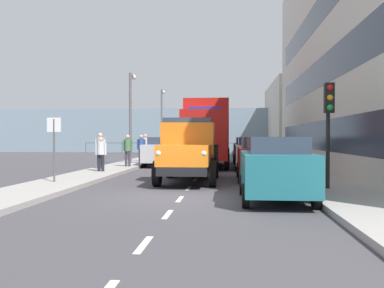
{
  "coord_description": "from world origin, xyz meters",
  "views": [
    {
      "loc": [
        -1.35,
        11.87,
        1.7
      ],
      "look_at": [
        0.24,
        -6.33,
        1.42
      ],
      "focal_mm": 39.55,
      "sensor_mm": 36.0,
      "label": 1
    }
  ],
  "objects_px": {
    "truck_vintage_orange": "(188,151)",
    "lorry_cargo_red": "(208,131)",
    "pedestrian_couple_a": "(128,148)",
    "car_white_kerbside_2": "(252,153)",
    "pedestrian_near_railing": "(145,145)",
    "pedestrian_strolling": "(141,146)",
    "lamp_post_promenade": "(131,108)",
    "street_sign": "(54,138)",
    "car_silver_oppositeside_0": "(163,151)",
    "car_red_kerbside_1": "(260,158)",
    "traffic_light_near": "(329,112)",
    "pedestrian_by_lamp": "(100,147)",
    "pedestrian_in_dark_coat": "(101,151)",
    "car_teal_kerbside_near": "(276,168)",
    "lamp_post_far": "(162,115)",
    "car_black_kerbside_3": "(247,149)"
  },
  "relations": [
    {
      "from": "pedestrian_by_lamp",
      "to": "pedestrian_near_railing",
      "type": "bearing_deg",
      "value": -99.24
    },
    {
      "from": "street_sign",
      "to": "traffic_light_near",
      "type": "bearing_deg",
      "value": 172.4
    },
    {
      "from": "car_teal_kerbside_near",
      "to": "car_white_kerbside_2",
      "type": "bearing_deg",
      "value": -90.0
    },
    {
      "from": "lorry_cargo_red",
      "to": "lamp_post_promenade",
      "type": "distance_m",
      "value": 5.09
    },
    {
      "from": "car_black_kerbside_3",
      "to": "pedestrian_strolling",
      "type": "xyz_separation_m",
      "value": [
        6.54,
        3.63,
        0.26
      ]
    },
    {
      "from": "lorry_cargo_red",
      "to": "car_red_kerbside_1",
      "type": "bearing_deg",
      "value": 107.56
    },
    {
      "from": "pedestrian_by_lamp",
      "to": "pedestrian_near_railing",
      "type": "height_order",
      "value": "pedestrian_by_lamp"
    },
    {
      "from": "car_teal_kerbside_near",
      "to": "pedestrian_couple_a",
      "type": "relative_size",
      "value": 2.25
    },
    {
      "from": "pedestrian_near_railing",
      "to": "lamp_post_promenade",
      "type": "bearing_deg",
      "value": 62.15
    },
    {
      "from": "truck_vintage_orange",
      "to": "car_white_kerbside_2",
      "type": "height_order",
      "value": "truck_vintage_orange"
    },
    {
      "from": "car_red_kerbside_1",
      "to": "street_sign",
      "type": "relative_size",
      "value": 1.92
    },
    {
      "from": "traffic_light_near",
      "to": "lamp_post_promenade",
      "type": "relative_size",
      "value": 0.58
    },
    {
      "from": "car_white_kerbside_2",
      "to": "pedestrian_near_railing",
      "type": "relative_size",
      "value": 2.46
    },
    {
      "from": "pedestrian_in_dark_coat",
      "to": "lamp_post_promenade",
      "type": "xyz_separation_m",
      "value": [
        0.18,
        -6.81,
        2.45
      ]
    },
    {
      "from": "car_red_kerbside_1",
      "to": "traffic_light_near",
      "type": "relative_size",
      "value": 1.35
    },
    {
      "from": "truck_vintage_orange",
      "to": "car_black_kerbside_3",
      "type": "bearing_deg",
      "value": -101.93
    },
    {
      "from": "car_silver_oppositeside_0",
      "to": "traffic_light_near",
      "type": "height_order",
      "value": "traffic_light_near"
    },
    {
      "from": "pedestrian_couple_a",
      "to": "lamp_post_promenade",
      "type": "height_order",
      "value": "lamp_post_promenade"
    },
    {
      "from": "lorry_cargo_red",
      "to": "car_red_kerbside_1",
      "type": "distance_m",
      "value": 8.34
    },
    {
      "from": "pedestrian_by_lamp",
      "to": "pedestrian_couple_a",
      "type": "xyz_separation_m",
      "value": [
        -1.02,
        -1.58,
        -0.05
      ]
    },
    {
      "from": "traffic_light_near",
      "to": "car_silver_oppositeside_0",
      "type": "bearing_deg",
      "value": -59.57
    },
    {
      "from": "truck_vintage_orange",
      "to": "street_sign",
      "type": "distance_m",
      "value": 4.85
    },
    {
      "from": "pedestrian_couple_a",
      "to": "lamp_post_promenade",
      "type": "bearing_deg",
      "value": -79.69
    },
    {
      "from": "lamp_post_promenade",
      "to": "lamp_post_far",
      "type": "xyz_separation_m",
      "value": [
        0.09,
        -12.72,
        0.22
      ]
    },
    {
      "from": "car_teal_kerbside_near",
      "to": "pedestrian_in_dark_coat",
      "type": "height_order",
      "value": "pedestrian_in_dark_coat"
    },
    {
      "from": "lorry_cargo_red",
      "to": "car_white_kerbside_2",
      "type": "bearing_deg",
      "value": 140.42
    },
    {
      "from": "car_teal_kerbside_near",
      "to": "car_white_kerbside_2",
      "type": "relative_size",
      "value": 0.88
    },
    {
      "from": "car_black_kerbside_3",
      "to": "car_white_kerbside_2",
      "type": "bearing_deg",
      "value": 90.0
    },
    {
      "from": "pedestrian_near_railing",
      "to": "pedestrian_by_lamp",
      "type": "bearing_deg",
      "value": 80.76
    },
    {
      "from": "pedestrian_in_dark_coat",
      "to": "pedestrian_strolling",
      "type": "relative_size",
      "value": 0.92
    },
    {
      "from": "car_red_kerbside_1",
      "to": "traffic_light_near",
      "type": "distance_m",
      "value": 4.54
    },
    {
      "from": "lamp_post_promenade",
      "to": "pedestrian_strolling",
      "type": "bearing_deg",
      "value": 145.41
    },
    {
      "from": "truck_vintage_orange",
      "to": "car_white_kerbside_2",
      "type": "distance_m",
      "value": 7.51
    },
    {
      "from": "pedestrian_by_lamp",
      "to": "street_sign",
      "type": "bearing_deg",
      "value": 92.86
    },
    {
      "from": "lamp_post_promenade",
      "to": "pedestrian_couple_a",
      "type": "bearing_deg",
      "value": 100.31
    },
    {
      "from": "car_silver_oppositeside_0",
      "to": "pedestrian_strolling",
      "type": "distance_m",
      "value": 1.43
    },
    {
      "from": "car_red_kerbside_1",
      "to": "lamp_post_promenade",
      "type": "height_order",
      "value": "lamp_post_promenade"
    },
    {
      "from": "truck_vintage_orange",
      "to": "pedestrian_in_dark_coat",
      "type": "xyz_separation_m",
      "value": [
        4.34,
        -3.15,
        -0.11
      ]
    },
    {
      "from": "lorry_cargo_red",
      "to": "pedestrian_couple_a",
      "type": "xyz_separation_m",
      "value": [
        4.15,
        2.59,
        -0.92
      ]
    },
    {
      "from": "lamp_post_far",
      "to": "street_sign",
      "type": "height_order",
      "value": "lamp_post_far"
    },
    {
      "from": "truck_vintage_orange",
      "to": "pedestrian_in_dark_coat",
      "type": "distance_m",
      "value": 5.36
    },
    {
      "from": "pedestrian_couple_a",
      "to": "street_sign",
      "type": "xyz_separation_m",
      "value": [
        0.7,
        7.94,
        0.53
      ]
    },
    {
      "from": "lorry_cargo_red",
      "to": "car_white_kerbside_2",
      "type": "xyz_separation_m",
      "value": [
        -2.49,
        2.06,
        -1.18
      ]
    },
    {
      "from": "pedestrian_strolling",
      "to": "lamp_post_promenade",
      "type": "relative_size",
      "value": 0.31
    },
    {
      "from": "pedestrian_strolling",
      "to": "pedestrian_couple_a",
      "type": "bearing_deg",
      "value": 88.01
    },
    {
      "from": "truck_vintage_orange",
      "to": "traffic_light_near",
      "type": "relative_size",
      "value": 1.76
    },
    {
      "from": "truck_vintage_orange",
      "to": "lorry_cargo_red",
      "type": "xyz_separation_m",
      "value": [
        -0.27,
        -9.03,
        0.9
      ]
    },
    {
      "from": "truck_vintage_orange",
      "to": "lorry_cargo_red",
      "type": "relative_size",
      "value": 0.69
    },
    {
      "from": "car_silver_oppositeside_0",
      "to": "pedestrian_couple_a",
      "type": "distance_m",
      "value": 3.06
    },
    {
      "from": "lamp_post_promenade",
      "to": "street_sign",
      "type": "distance_m",
      "value": 11.6
    }
  ]
}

